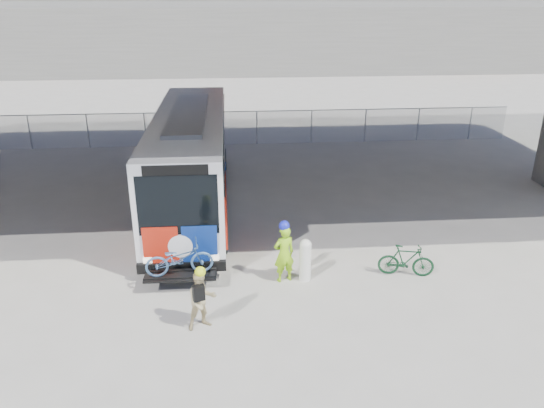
{
  "coord_description": "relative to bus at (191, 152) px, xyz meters",
  "views": [
    {
      "loc": [
        -0.52,
        -16.25,
        7.85
      ],
      "look_at": [
        0.76,
        -0.83,
        1.6
      ],
      "focal_mm": 35.0,
      "sensor_mm": 36.0,
      "label": 1
    }
  ],
  "objects": [
    {
      "name": "bike_parked",
      "position": [
        6.55,
        -6.31,
        -1.62
      ],
      "size": [
        1.69,
        0.81,
        0.98
      ],
      "primitive_type": "imported",
      "rotation": [
        0.0,
        0.0,
        1.34
      ],
      "color": "#12391F",
      "rests_on": "ground"
    },
    {
      "name": "brick_buildings",
      "position": [
        3.23,
        44.76,
        3.31
      ],
      "size": [
        54.0,
        22.0,
        12.0
      ],
      "color": "brown",
      "rests_on": "ground"
    },
    {
      "name": "overpass",
      "position": [
        2.0,
        0.53,
        4.44
      ],
      "size": [
        40.0,
        16.0,
        7.95
      ],
      "color": "#605E59",
      "rests_on": "ground"
    },
    {
      "name": "bus",
      "position": [
        0.0,
        0.0,
        0.0
      ],
      "size": [
        2.67,
        13.01,
        3.69
      ],
      "color": "silver",
      "rests_on": "ground"
    },
    {
      "name": "cyclist_tan",
      "position": [
        0.68,
        -8.44,
        -1.3
      ],
      "size": [
        0.92,
        0.82,
        1.71
      ],
      "rotation": [
        0.0,
        0.0,
        0.37
      ],
      "color": "tan",
      "rests_on": "ground"
    },
    {
      "name": "chainlink_fence",
      "position": [
        2.0,
        8.53,
        -0.68
      ],
      "size": [
        30.0,
        0.06,
        30.0
      ],
      "color": "gray",
      "rests_on": "ground"
    },
    {
      "name": "cyclist_hivis",
      "position": [
        2.94,
        -6.31,
        -1.2
      ],
      "size": [
        0.73,
        0.59,
        1.89
      ],
      "rotation": [
        0.0,
        0.0,
        3.46
      ],
      "color": "#94DC17",
      "rests_on": "ground"
    },
    {
      "name": "ground",
      "position": [
        2.0,
        -3.47,
        -2.11
      ],
      "size": [
        160.0,
        160.0,
        0.0
      ],
      "primitive_type": "plane",
      "color": "#9E9991",
      "rests_on": "ground"
    },
    {
      "name": "bollard",
      "position": [
        3.56,
        -6.31,
        -1.41
      ],
      "size": [
        0.34,
        0.34,
        1.29
      ],
      "color": "silver",
      "rests_on": "ground"
    }
  ]
}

